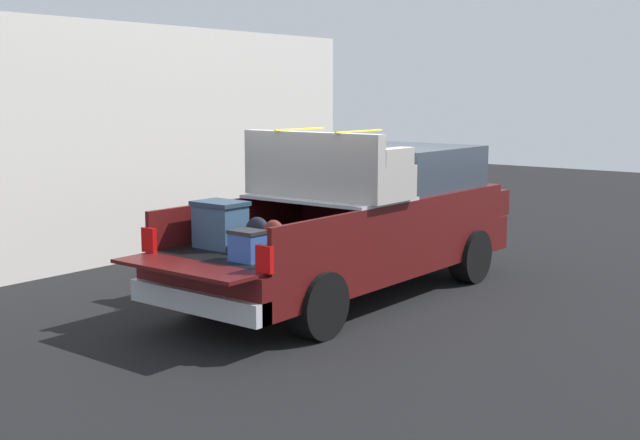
{
  "coord_description": "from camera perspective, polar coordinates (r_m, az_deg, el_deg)",
  "views": [
    {
      "loc": [
        -8.67,
        -6.35,
        2.68
      ],
      "look_at": [
        -0.6,
        0.0,
        1.1
      ],
      "focal_mm": 46.42,
      "sensor_mm": 36.0,
      "label": 1
    }
  ],
  "objects": [
    {
      "name": "ground_plane",
      "position": [
        11.08,
        1.93,
        -5.26
      ],
      "size": [
        40.0,
        40.0,
        0.0
      ],
      "primitive_type": "plane",
      "color": "black"
    },
    {
      "name": "pickup_truck",
      "position": [
        11.18,
        3.05,
        -0.05
      ],
      "size": [
        6.05,
        2.09,
        2.23
      ],
      "color": "#470F0F",
      "rests_on": "ground_plane"
    },
    {
      "name": "building_facade",
      "position": [
        14.16,
        -10.73,
        5.39
      ],
      "size": [
        8.9,
        0.36,
        3.78
      ],
      "primitive_type": "cube",
      "color": "silver",
      "rests_on": "ground_plane"
    }
  ]
}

